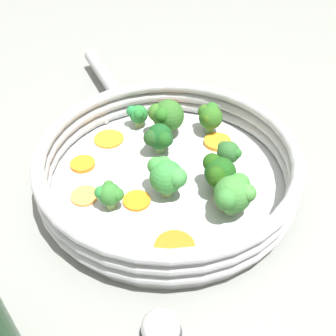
# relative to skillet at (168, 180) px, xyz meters

# --- Properties ---
(ground_plane) EXTENTS (4.00, 4.00, 0.00)m
(ground_plane) POSITION_rel_skillet_xyz_m (0.00, 0.00, -0.01)
(ground_plane) COLOR gray
(skillet) EXTENTS (0.33, 0.33, 0.01)m
(skillet) POSITION_rel_skillet_xyz_m (0.00, 0.00, 0.00)
(skillet) COLOR #B2B5B7
(skillet) RESTS_ON ground_plane
(skillet_rim_wall) EXTENTS (0.35, 0.35, 0.05)m
(skillet_rim_wall) POSITION_rel_skillet_xyz_m (0.00, 0.00, 0.03)
(skillet_rim_wall) COLOR #B1B3B7
(skillet_rim_wall) RESTS_ON skillet
(skillet_handle) EXTENTS (0.19, 0.14, 0.02)m
(skillet_handle) POSITION_rel_skillet_xyz_m (0.23, -0.15, 0.02)
(skillet_handle) COLOR #999B9E
(skillet_handle) RESTS_ON skillet
(skillet_rivet_left) EXTENTS (0.01, 0.01, 0.01)m
(skillet_rivet_left) POSITION_rel_skillet_xyz_m (0.11, -0.12, 0.01)
(skillet_rivet_left) COLOR #B6B9B2
(skillet_rivet_left) RESTS_ON skillet
(skillet_rivet_right) EXTENTS (0.01, 0.01, 0.01)m
(skillet_rivet_right) POSITION_rel_skillet_xyz_m (0.15, -0.05, 0.01)
(skillet_rivet_right) COLOR #B5B3B3
(skillet_rivet_right) RESTS_ON skillet
(carrot_slice_0) EXTENTS (0.05, 0.05, 0.01)m
(carrot_slice_0) POSITION_rel_skillet_xyz_m (0.11, 0.05, 0.01)
(carrot_slice_0) COLOR orange
(carrot_slice_0) RESTS_ON skillet
(carrot_slice_1) EXTENTS (0.04, 0.04, 0.00)m
(carrot_slice_1) POSITION_rel_skillet_xyz_m (0.06, -0.07, 0.01)
(carrot_slice_1) COLOR orange
(carrot_slice_1) RESTS_ON skillet
(carrot_slice_2) EXTENTS (0.06, 0.06, 0.00)m
(carrot_slice_2) POSITION_rel_skillet_xyz_m (-0.07, 0.10, 0.01)
(carrot_slice_2) COLOR orange
(carrot_slice_2) RESTS_ON skillet
(carrot_slice_3) EXTENTS (0.04, 0.04, 0.00)m
(carrot_slice_3) POSITION_rel_skillet_xyz_m (0.07, 0.09, 0.01)
(carrot_slice_3) COLOR #EF8D40
(carrot_slice_3) RESTS_ON skillet
(carrot_slice_4) EXTENTS (0.04, 0.04, 0.00)m
(carrot_slice_4) POSITION_rel_skillet_xyz_m (0.01, 0.06, 0.01)
(carrot_slice_4) COLOR orange
(carrot_slice_4) RESTS_ON skillet
(carrot_slice_5) EXTENTS (0.05, 0.05, 0.00)m
(carrot_slice_5) POSITION_rel_skillet_xyz_m (0.12, -0.02, 0.01)
(carrot_slice_5) COLOR orange
(carrot_slice_5) RESTS_ON skillet
(carrot_slice_6) EXTENTS (0.04, 0.04, 0.01)m
(carrot_slice_6) POSITION_rel_skillet_xyz_m (-0.09, -0.01, 0.01)
(carrot_slice_6) COLOR orange
(carrot_slice_6) RESTS_ON skillet
(carrot_slice_7) EXTENTS (0.05, 0.05, 0.01)m
(carrot_slice_7) POSITION_rel_skillet_xyz_m (-0.02, -0.10, 0.01)
(carrot_slice_7) COLOR orange
(carrot_slice_7) RESTS_ON skillet
(carrot_slice_8) EXTENTS (0.05, 0.05, 0.00)m
(carrot_slice_8) POSITION_rel_skillet_xyz_m (0.07, -0.11, 0.01)
(carrot_slice_8) COLOR orange
(carrot_slice_8) RESTS_ON skillet
(broccoli_floret_0) EXTENTS (0.03, 0.03, 0.04)m
(broccoli_floret_0) POSITION_rel_skillet_xyz_m (0.03, 0.09, 0.03)
(broccoli_floret_0) COLOR #77974C
(broccoli_floret_0) RESTS_ON skillet
(broccoli_floret_1) EXTENTS (0.05, 0.05, 0.06)m
(broccoli_floret_1) POSITION_rel_skillet_xyz_m (0.05, -0.08, 0.04)
(broccoli_floret_1) COLOR #7F9E58
(broccoli_floret_1) RESTS_ON skillet
(broccoli_floret_2) EXTENTS (0.04, 0.03, 0.05)m
(broccoli_floret_2) POSITION_rel_skillet_xyz_m (-0.06, -0.06, 0.04)
(broccoli_floret_2) COLOR #7BB06F
(broccoli_floret_2) RESTS_ON skillet
(broccoli_floret_3) EXTENTS (0.05, 0.06, 0.05)m
(broccoli_floret_3) POSITION_rel_skillet_xyz_m (-0.10, 0.01, 0.04)
(broccoli_floret_3) COLOR #7FAB6D
(broccoli_floret_3) RESTS_ON skillet
(broccoli_floret_4) EXTENTS (0.05, 0.05, 0.05)m
(broccoli_floret_4) POSITION_rel_skillet_xyz_m (-0.07, -0.01, 0.04)
(broccoli_floret_4) COLOR #82B35D
(broccoli_floret_4) RESTS_ON skillet
(broccoli_floret_5) EXTENTS (0.04, 0.04, 0.05)m
(broccoli_floret_5) POSITION_rel_skillet_xyz_m (0.00, -0.12, 0.04)
(broccoli_floret_5) COLOR #5C904A
(broccoli_floret_5) RESTS_ON skillet
(broccoli_floret_6) EXTENTS (0.05, 0.04, 0.05)m
(broccoli_floret_6) POSITION_rel_skillet_xyz_m (-0.02, 0.03, 0.04)
(broccoli_floret_6) COLOR #86AC61
(broccoli_floret_6) RESTS_ON skillet
(broccoli_floret_7) EXTENTS (0.04, 0.04, 0.05)m
(broccoli_floret_7) POSITION_rel_skillet_xyz_m (0.04, -0.04, 0.04)
(broccoli_floret_7) COLOR #789F58
(broccoli_floret_7) RESTS_ON skillet
(broccoli_floret_8) EXTENTS (0.03, 0.03, 0.04)m
(broccoli_floret_8) POSITION_rel_skillet_xyz_m (0.10, -0.07, 0.03)
(broccoli_floret_8) COLOR #88A55B
(broccoli_floret_8) RESTS_ON skillet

